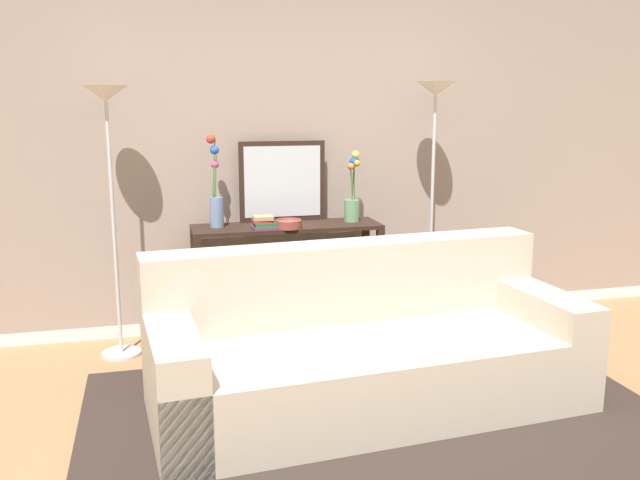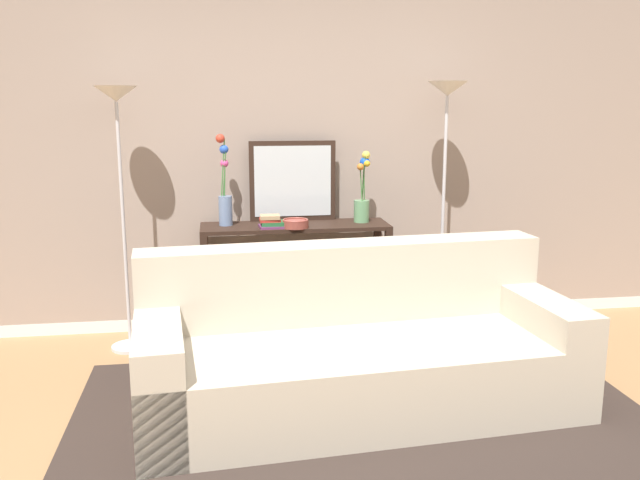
% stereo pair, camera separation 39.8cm
% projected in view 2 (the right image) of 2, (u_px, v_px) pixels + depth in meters
% --- Properties ---
extents(ground_plane, '(16.00, 16.00, 0.02)m').
position_uv_depth(ground_plane, '(355.00, 478.00, 3.15)').
color(ground_plane, '#9E754C').
extents(back_wall, '(12.00, 0.15, 3.02)m').
position_uv_depth(back_wall, '(296.00, 126.00, 5.05)').
color(back_wall, white).
rests_on(back_wall, ground).
extents(area_rug, '(3.14, 1.91, 0.01)m').
position_uv_depth(area_rug, '(363.00, 416.00, 3.73)').
color(area_rug, '#332823').
rests_on(area_rug, ground).
extents(couch, '(2.46, 1.16, 0.88)m').
position_uv_depth(couch, '(356.00, 353.00, 3.82)').
color(couch, '#BCB29E').
rests_on(couch, ground).
extents(console_table, '(1.34, 0.39, 0.83)m').
position_uv_depth(console_table, '(295.00, 259.00, 4.91)').
color(console_table, black).
rests_on(console_table, ground).
extents(floor_lamp_left, '(0.28, 0.28, 1.79)m').
position_uv_depth(floor_lamp_left, '(119.00, 145.00, 4.48)').
color(floor_lamp_left, silver).
rests_on(floor_lamp_left, ground).
extents(floor_lamp_right, '(0.28, 0.28, 1.83)m').
position_uv_depth(floor_lamp_right, '(446.00, 138.00, 4.80)').
color(floor_lamp_right, silver).
rests_on(floor_lamp_right, ground).
extents(wall_mirror, '(0.63, 0.02, 0.58)m').
position_uv_depth(wall_mirror, '(293.00, 181.00, 4.96)').
color(wall_mirror, black).
rests_on(wall_mirror, console_table).
extents(vase_tall_flowers, '(0.10, 0.11, 0.64)m').
position_uv_depth(vase_tall_flowers, '(225.00, 194.00, 4.79)').
color(vase_tall_flowers, '#6B84AD').
rests_on(vase_tall_flowers, console_table).
extents(vase_short_flowers, '(0.12, 0.12, 0.51)m').
position_uv_depth(vase_short_flowers, '(362.00, 196.00, 4.92)').
color(vase_short_flowers, '#669E6B').
rests_on(vase_short_flowers, console_table).
extents(fruit_bowl, '(0.18, 0.18, 0.06)m').
position_uv_depth(fruit_bowl, '(295.00, 223.00, 4.73)').
color(fruit_bowl, brown).
rests_on(fruit_bowl, console_table).
extents(book_stack, '(0.18, 0.16, 0.09)m').
position_uv_depth(book_stack, '(271.00, 222.00, 4.73)').
color(book_stack, '#6B3360').
rests_on(book_stack, console_table).
extents(book_row_under_console, '(0.35, 0.17, 0.13)m').
position_uv_depth(book_row_under_console, '(245.00, 330.00, 4.96)').
color(book_row_under_console, '#2D2D33').
rests_on(book_row_under_console, ground).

